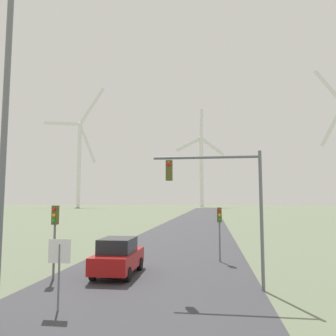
{
  "coord_description": "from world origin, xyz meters",
  "views": [
    {
      "loc": [
        2.93,
        0.09,
        3.68
      ],
      "look_at": [
        0.0,
        21.94,
        5.89
      ],
      "focal_mm": 35.0,
      "sensor_mm": 36.0,
      "label": 1
    }
  ],
  "objects_px": {
    "car_approaching": "(118,256)",
    "wind_turbine_left": "(201,164)",
    "streetlamp": "(7,70)",
    "stop_sign_near": "(59,260)",
    "wind_turbine_far_left": "(79,154)",
    "traffic_light_post_near_right": "(219,222)",
    "traffic_light_mast_overhead": "(222,189)",
    "traffic_light_post_near_left": "(55,225)"
  },
  "relations": [
    {
      "from": "traffic_light_mast_overhead",
      "to": "traffic_light_post_near_right",
      "type": "bearing_deg",
      "value": 89.8
    },
    {
      "from": "streetlamp",
      "to": "wind_turbine_left",
      "type": "height_order",
      "value": "wind_turbine_left"
    },
    {
      "from": "traffic_light_post_near_left",
      "to": "traffic_light_mast_overhead",
      "type": "distance_m",
      "value": 8.06
    },
    {
      "from": "traffic_light_post_near_left",
      "to": "stop_sign_near",
      "type": "bearing_deg",
      "value": -61.2
    },
    {
      "from": "streetlamp",
      "to": "wind_turbine_left",
      "type": "distance_m",
      "value": 180.26
    },
    {
      "from": "stop_sign_near",
      "to": "traffic_light_mast_overhead",
      "type": "bearing_deg",
      "value": 31.34
    },
    {
      "from": "streetlamp",
      "to": "stop_sign_near",
      "type": "xyz_separation_m",
      "value": [
        0.81,
        2.12,
        -5.9
      ]
    },
    {
      "from": "wind_turbine_left",
      "to": "traffic_light_post_near_left",
      "type": "bearing_deg",
      "value": -90.55
    },
    {
      "from": "car_approaching",
      "to": "wind_turbine_left",
      "type": "height_order",
      "value": "wind_turbine_left"
    },
    {
      "from": "traffic_light_post_near_left",
      "to": "wind_turbine_far_left",
      "type": "bearing_deg",
      "value": 112.61
    },
    {
      "from": "stop_sign_near",
      "to": "traffic_light_post_near_left",
      "type": "distance_m",
      "value": 4.76
    },
    {
      "from": "car_approaching",
      "to": "traffic_light_post_near_left",
      "type": "bearing_deg",
      "value": -154.72
    },
    {
      "from": "stop_sign_near",
      "to": "traffic_light_mast_overhead",
      "type": "relative_size",
      "value": 0.41
    },
    {
      "from": "wind_turbine_left",
      "to": "stop_sign_near",
      "type": "bearing_deg",
      "value": -89.81
    },
    {
      "from": "traffic_light_post_near_right",
      "to": "wind_turbine_left",
      "type": "xyz_separation_m",
      "value": [
        -6.22,
        167.6,
        22.44
      ]
    },
    {
      "from": "traffic_light_post_near_left",
      "to": "wind_turbine_far_left",
      "type": "height_order",
      "value": "wind_turbine_far_left"
    },
    {
      "from": "stop_sign_near",
      "to": "car_approaching",
      "type": "relative_size",
      "value": 0.58
    },
    {
      "from": "traffic_light_post_near_left",
      "to": "wind_turbine_far_left",
      "type": "distance_m",
      "value": 176.45
    },
    {
      "from": "stop_sign_near",
      "to": "wind_turbine_left",
      "type": "distance_m",
      "value": 178.82
    },
    {
      "from": "traffic_light_mast_overhead",
      "to": "wind_turbine_left",
      "type": "relative_size",
      "value": 0.1
    },
    {
      "from": "streetlamp",
      "to": "wind_turbine_left",
      "type": "bearing_deg",
      "value": 89.93
    },
    {
      "from": "traffic_light_post_near_right",
      "to": "traffic_light_mast_overhead",
      "type": "height_order",
      "value": "traffic_light_mast_overhead"
    },
    {
      "from": "stop_sign_near",
      "to": "wind_turbine_left",
      "type": "height_order",
      "value": "wind_turbine_left"
    },
    {
      "from": "car_approaching",
      "to": "wind_turbine_left",
      "type": "distance_m",
      "value": 173.57
    },
    {
      "from": "stop_sign_near",
      "to": "traffic_light_post_near_left",
      "type": "bearing_deg",
      "value": 118.8
    },
    {
      "from": "stop_sign_near",
      "to": "wind_turbine_far_left",
      "type": "height_order",
      "value": "wind_turbine_far_left"
    },
    {
      "from": "traffic_light_mast_overhead",
      "to": "wind_turbine_far_left",
      "type": "xyz_separation_m",
      "value": [
        -74.89,
        161.6,
        25.77
      ]
    },
    {
      "from": "stop_sign_near",
      "to": "traffic_light_post_near_left",
      "type": "xyz_separation_m",
      "value": [
        -2.26,
        4.1,
        0.88
      ]
    },
    {
      "from": "traffic_light_post_near_left",
      "to": "traffic_light_mast_overhead",
      "type": "relative_size",
      "value": 0.59
    },
    {
      "from": "streetlamp",
      "to": "car_approaching",
      "type": "height_order",
      "value": "streetlamp"
    },
    {
      "from": "traffic_light_post_near_left",
      "to": "streetlamp",
      "type": "bearing_deg",
      "value": -76.94
    },
    {
      "from": "streetlamp",
      "to": "stop_sign_near",
      "type": "relative_size",
      "value": 5.25
    },
    {
      "from": "streetlamp",
      "to": "wind_turbine_left",
      "type": "xyz_separation_m",
      "value": [
        0.22,
        179.43,
        17.29
      ]
    },
    {
      "from": "traffic_light_post_near_left",
      "to": "traffic_light_mast_overhead",
      "type": "bearing_deg",
      "value": -4.99
    },
    {
      "from": "traffic_light_post_near_left",
      "to": "traffic_light_post_near_right",
      "type": "bearing_deg",
      "value": 35.39
    },
    {
      "from": "car_approaching",
      "to": "wind_turbine_far_left",
      "type": "distance_m",
      "value": 176.6
    },
    {
      "from": "stop_sign_near",
      "to": "car_approaching",
      "type": "distance_m",
      "value": 5.48
    },
    {
      "from": "traffic_light_post_near_left",
      "to": "wind_turbine_left",
      "type": "distance_m",
      "value": 174.64
    },
    {
      "from": "traffic_light_post_near_right",
      "to": "stop_sign_near",
      "type": "bearing_deg",
      "value": -120.12
    },
    {
      "from": "traffic_light_mast_overhead",
      "to": "streetlamp",
      "type": "bearing_deg",
      "value": -139.21
    },
    {
      "from": "traffic_light_post_near_left",
      "to": "wind_turbine_left",
      "type": "xyz_separation_m",
      "value": [
        1.66,
        173.21,
        22.31
      ]
    },
    {
      "from": "wind_turbine_left",
      "to": "wind_turbine_far_left",
      "type": "bearing_deg",
      "value": -169.85
    }
  ]
}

